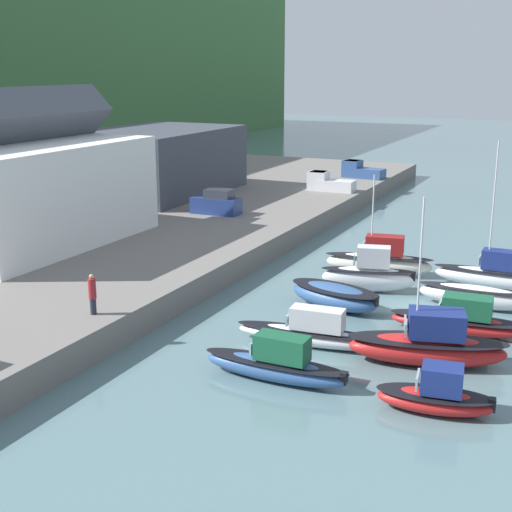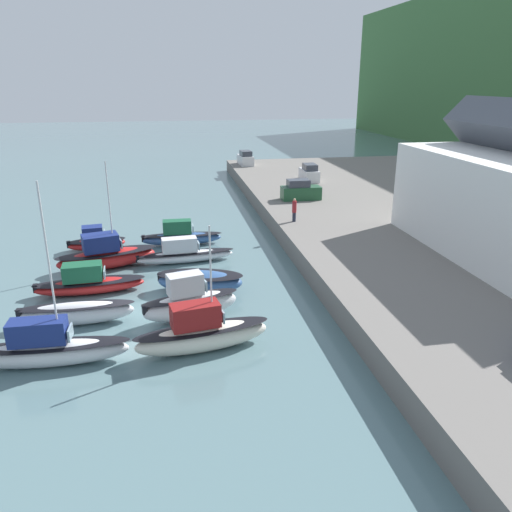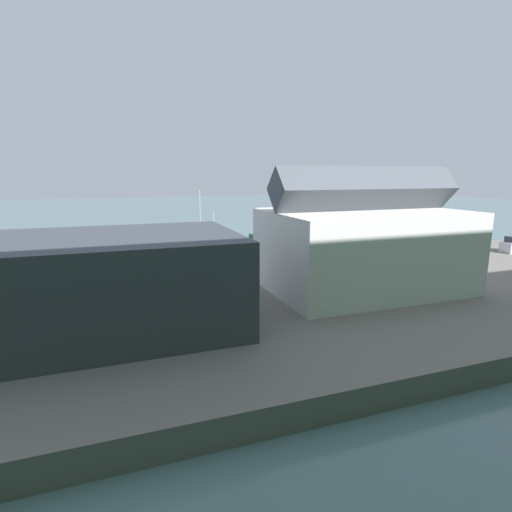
% 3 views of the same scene
% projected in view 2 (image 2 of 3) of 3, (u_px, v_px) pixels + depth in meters
% --- Properties ---
extents(ground_plane, '(320.00, 320.00, 0.00)m').
position_uv_depth(ground_plane, '(130.00, 314.00, 31.17)').
color(ground_plane, slate).
extents(moored_boat_0, '(1.59, 7.13, 2.24)m').
position_uv_depth(moored_boat_0, '(181.00, 236.00, 44.08)').
color(moored_boat_0, '#33568E').
rests_on(moored_boat_0, ground_plane).
extents(moored_boat_1, '(2.18, 8.06, 2.07)m').
position_uv_depth(moored_boat_1, '(184.00, 254.00, 39.81)').
color(moored_boat_1, white).
rests_on(moored_boat_1, ground_plane).
extents(moored_boat_2, '(3.92, 6.39, 1.46)m').
position_uv_depth(moored_boat_2, '(200.00, 281.00, 34.26)').
color(moored_boat_2, '#33568E').
rests_on(moored_boat_2, ground_plane).
extents(moored_boat_3, '(2.99, 6.21, 2.97)m').
position_uv_depth(moored_boat_3, '(190.00, 302.00, 30.22)').
color(moored_boat_3, silver).
rests_on(moored_boat_3, ground_plane).
extents(moored_boat_4, '(2.95, 7.58, 6.95)m').
position_uv_depth(moored_boat_4, '(202.00, 333.00, 26.64)').
color(moored_boat_4, white).
rests_on(moored_boat_4, ground_plane).
extents(moored_boat_5, '(2.47, 5.08, 2.08)m').
position_uv_depth(moored_boat_5, '(96.00, 241.00, 42.88)').
color(moored_boat_5, red).
rests_on(moored_boat_5, ground_plane).
extents(moored_boat_6, '(4.23, 7.97, 8.22)m').
position_uv_depth(moored_boat_6, '(106.00, 255.00, 38.57)').
color(moored_boat_6, red).
rests_on(moored_boat_6, ground_plane).
extents(moored_boat_7, '(2.38, 7.54, 2.14)m').
position_uv_depth(moored_boat_7, '(88.00, 283.00, 34.02)').
color(moored_boat_7, red).
rests_on(moored_boat_7, ground_plane).
extents(moored_boat_8, '(1.54, 6.84, 1.40)m').
position_uv_depth(moored_boat_8, '(76.00, 313.00, 29.64)').
color(moored_boat_8, silver).
rests_on(moored_boat_8, ground_plane).
extents(moored_boat_9, '(1.72, 8.10, 9.51)m').
position_uv_depth(moored_boat_9, '(48.00, 349.00, 25.26)').
color(moored_boat_9, silver).
rests_on(moored_boat_9, ground_plane).
extents(parked_car_0, '(4.31, 2.07, 2.16)m').
position_uv_depth(parked_car_0, '(245.00, 159.00, 75.71)').
color(parked_car_0, silver).
rests_on(parked_car_0, quay_promenade).
extents(parked_car_1, '(1.82, 4.21, 2.16)m').
position_uv_depth(parked_car_1, '(300.00, 191.00, 53.61)').
color(parked_car_1, '#1E4C2D').
rests_on(parked_car_1, quay_promenade).
extents(parked_car_3, '(4.24, 1.90, 2.16)m').
position_uv_depth(parked_car_3, '(309.00, 173.00, 63.79)').
color(parked_car_3, silver).
rests_on(parked_car_3, quay_promenade).
extents(person_on_quay, '(0.40, 0.40, 2.14)m').
position_uv_depth(person_on_quay, '(294.00, 210.00, 45.10)').
color(person_on_quay, '#232838').
rests_on(person_on_quay, quay_promenade).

